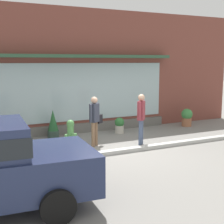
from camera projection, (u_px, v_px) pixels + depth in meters
The scene contains 10 objects.
ground_plane at pixel (121, 151), 9.88m from camera, with size 60.00×60.00×0.00m, color gray.
curb_strip at pixel (125, 151), 9.70m from camera, with size 14.00×0.24×0.12m, color #B2B2AD.
storefront at pixel (83, 72), 12.36m from camera, with size 14.00×0.81×4.66m.
fire_hydrant at pixel (71, 134), 10.13m from camera, with size 0.39×0.35×0.90m.
pedestrian_with_handbag at pixel (95, 118), 10.34m from camera, with size 0.58×0.44×1.59m.
pedestrian_passerby at pixel (141, 115), 10.51m from camera, with size 0.37×0.39×1.66m.
potted_plant_doorstep at pixel (20, 132), 10.62m from camera, with size 0.34×0.34×0.84m.
potted_plant_trailing_edge at pixel (53, 125), 11.43m from camera, with size 0.40×0.40×1.02m.
potted_plant_near_hydrant at pixel (119, 125), 12.26m from camera, with size 0.36×0.36×0.60m.
potted_plant_by_entrance at pixel (187, 117), 13.60m from camera, with size 0.47×0.47×0.74m.
Camera 1 is at (-4.45, -8.49, 2.70)m, focal length 52.05 mm.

